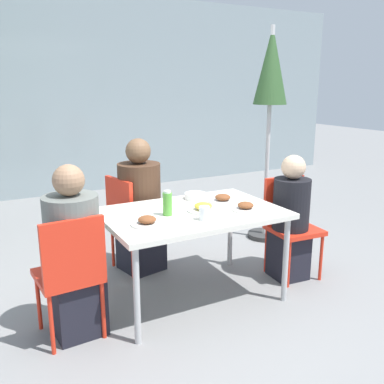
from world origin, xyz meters
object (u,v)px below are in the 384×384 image
Objects in this scene: person_left at (74,257)px; closed_umbrella at (271,80)px; salad_bowl at (195,196)px; bottle at (167,204)px; chair_right at (289,219)px; person_far at (140,210)px; person_right at (290,221)px; drinking_cup at (204,213)px; chair_left at (71,269)px; chair_far at (130,216)px.

person_left is 0.53× the size of closed_umbrella.
closed_umbrella is 12.19× the size of salad_bowl.
person_left reaches higher than bottle.
person_far reaches higher than chair_right.
drinking_cup is (-0.95, -0.16, 0.25)m from person_right.
person_far reaches higher than person_left.
chair_left is 1.90m from person_right.
chair_left is 2.81m from closed_umbrella.
person_left is 1.35× the size of chair_right.
bottle reaches higher than chair_left.
person_left is 6.26× the size of bottle.
chair_far reaches higher than salad_bowl.
chair_right is at bearing -114.65° from closed_umbrella.
person_left is at bearing 4.25° from person_right.
chair_left is 8.88× the size of drinking_cup.
person_right reaches higher than chair_far.
chair_left is 1.00× the size of chair_right.
closed_umbrella is at bearing 18.88° from chair_left.
closed_umbrella reaches higher than chair_left.
chair_right reaches higher than salad_bowl.
closed_umbrella is 1.61m from salad_bowl.
person_far is 0.97m from drinking_cup.
person_left is 12.01× the size of drinking_cup.
person_right is 11.17× the size of drinking_cup.
person_far is (0.82, 0.85, 0.05)m from chair_left.
person_right reaches higher than drinking_cup.
bottle is (0.76, 0.14, 0.30)m from chair_left.
bottle reaches higher than drinking_cup.
salad_bowl is (1.12, 0.36, 0.20)m from person_left.
chair_left is at bearing -51.88° from chair_far.
chair_far is (-1.17, 0.81, -0.01)m from person_right.
bottle is at bearing -9.96° from chair_far.
chair_left is 0.79× the size of person_right.
closed_umbrella is at bearing 81.20° from chair_far.
chair_right is 0.09m from person_right.
chair_right is 1.00× the size of chair_far.
closed_umbrella is at bearing 28.24° from bottle.
chair_far is 0.81m from bottle.
person_right is (1.85, -0.01, -0.03)m from person_left.
bottle is 1.03× the size of salad_bowl.
person_far reaches higher than chair_left.
closed_umbrella is at bearing 82.60° from person_far.
closed_umbrella reaches higher than person_right.
closed_umbrella is (2.29, 0.90, 1.16)m from person_left.
closed_umbrella is 1.99m from drinking_cup.
chair_left is 1.00× the size of chair_far.
drinking_cup is at bearing 14.19° from person_right.
person_left is at bearing -162.00° from salad_bowl.
person_left is 1.91m from chair_right.
person_far is (0.09, -0.03, 0.05)m from chair_far.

